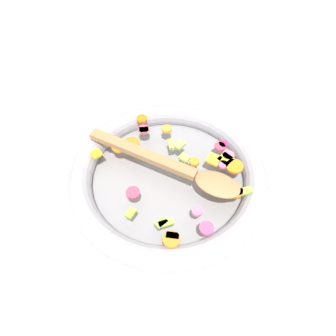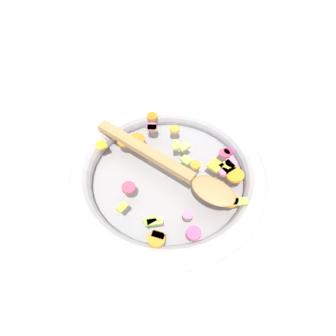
{
  "view_description": "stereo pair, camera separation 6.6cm",
  "coord_description": "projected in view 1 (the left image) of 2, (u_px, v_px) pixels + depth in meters",
  "views": [
    {
      "loc": [
        0.23,
        -0.33,
        0.57
      ],
      "look_at": [
        0.0,
        0.0,
        0.05
      ],
      "focal_mm": 35.0,
      "sensor_mm": 36.0,
      "label": 1
    },
    {
      "loc": [
        0.28,
        -0.28,
        0.57
      ],
      "look_at": [
        0.0,
        0.0,
        0.05
      ],
      "focal_mm": 35.0,
      "sensor_mm": 36.0,
      "label": 2
    }
  ],
  "objects": [
    {
      "name": "wooden_spoon",
      "position": [
        177.0,
        168.0,
        0.64
      ],
      "size": [
        0.33,
        0.09,
        0.01
      ],
      "color": "#A87F51",
      "rests_on": "chopped_vegetables"
    },
    {
      "name": "chopped_vegetables",
      "position": [
        181.0,
        168.0,
        0.66
      ],
      "size": [
        0.32,
        0.28,
        0.01
      ],
      "color": "orange",
      "rests_on": "skillet"
    },
    {
      "name": "ground_plane",
      "position": [
        168.0,
        182.0,
        0.7
      ],
      "size": [
        4.0,
        4.0,
        0.0
      ],
      "primitive_type": "plane",
      "color": "silver"
    },
    {
      "name": "skillet",
      "position": [
        168.0,
        176.0,
        0.68
      ],
      "size": [
        0.42,
        0.42,
        0.05
      ],
      "color": "gray",
      "rests_on": "ground_plane"
    }
  ]
}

